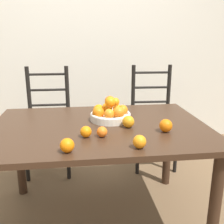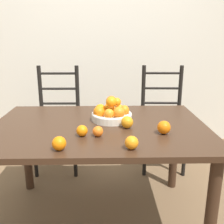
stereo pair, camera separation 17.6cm
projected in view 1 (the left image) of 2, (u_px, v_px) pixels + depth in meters
The scene contains 12 objects.
ground_plane at pixel (101, 218), 1.96m from camera, with size 12.00×12.00×0.00m, color brown.
wall_back at pixel (88, 37), 3.11m from camera, with size 8.00×0.06×2.60m.
dining_table at pixel (99, 139), 1.78m from camera, with size 1.44×1.01×0.74m.
fruit_bowl at pixel (110, 113), 1.85m from camera, with size 0.29×0.29×0.17m.
orange_loose_0 at pixel (128, 122), 1.70m from camera, with size 0.08×0.08×0.08m.
orange_loose_1 at pixel (86, 132), 1.54m from camera, with size 0.07×0.07×0.07m.
orange_loose_2 at pixel (102, 132), 1.54m from camera, with size 0.06×0.06×0.06m.
orange_loose_3 at pixel (166, 126), 1.62m from camera, with size 0.08×0.08×0.08m.
orange_loose_4 at pixel (140, 142), 1.39m from camera, with size 0.07×0.07×0.07m.
orange_loose_5 at pixel (67, 145), 1.34m from camera, with size 0.07×0.07×0.07m.
chair_left at pixel (48, 123), 2.58m from camera, with size 0.43×0.41×1.03m.
chair_right at pixel (153, 119), 2.70m from camera, with size 0.44×0.42×1.03m.
Camera 1 is at (-0.12, -1.66, 1.31)m, focal length 42.00 mm.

